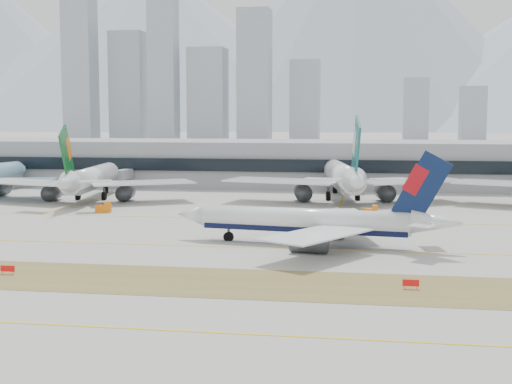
% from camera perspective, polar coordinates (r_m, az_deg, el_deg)
% --- Properties ---
extents(ground, '(3000.00, 3000.00, 0.00)m').
position_cam_1_polar(ground, '(132.80, -3.38, -3.99)').
color(ground, gray).
rests_on(ground, ground).
extents(apron_markings, '(360.00, 122.22, 0.06)m').
position_cam_1_polar(apron_markings, '(82.25, -11.62, -10.34)').
color(apron_markings, brown).
rests_on(apron_markings, ground).
extents(taxiing_airliner, '(52.46, 45.20, 17.66)m').
position_cam_1_polar(taxiing_airliner, '(128.51, 4.69, -2.41)').
color(taxiing_airliner, white).
rests_on(taxiing_airliner, ground).
extents(widebody_eva, '(60.07, 59.24, 21.59)m').
position_cam_1_polar(widebody_eva, '(202.99, -13.17, 0.96)').
color(widebody_eva, white).
rests_on(widebody_eva, ground).
extents(widebody_cathay, '(66.23, 65.50, 23.90)m').
position_cam_1_polar(widebody_cathay, '(197.99, 7.02, 1.13)').
color(widebody_cathay, white).
rests_on(widebody_cathay, ground).
extents(terminal, '(280.00, 43.10, 15.00)m').
position_cam_1_polar(terminal, '(244.68, 2.41, 2.36)').
color(terminal, gray).
rests_on(terminal, ground).
extents(hold_sign_left, '(2.20, 0.15, 1.35)m').
position_cam_1_polar(hold_sign_left, '(111.24, -19.26, -5.81)').
color(hold_sign_left, red).
rests_on(hold_sign_left, ground).
extents(hold_sign_right, '(2.20, 0.15, 1.35)m').
position_cam_1_polar(hold_sign_right, '(98.40, 12.28, -7.13)').
color(hold_sign_right, red).
rests_on(hold_sign_right, ground).
extents(gse_b, '(3.55, 2.00, 2.60)m').
position_cam_1_polar(gse_b, '(176.95, -12.07, -1.26)').
color(gse_b, orange).
rests_on(gse_b, ground).
extents(gse_c, '(3.55, 2.00, 2.60)m').
position_cam_1_polar(gse_c, '(168.56, 9.14, -1.56)').
color(gse_c, orange).
rests_on(gse_c, ground).
extents(city_skyline, '(342.00, 49.80, 140.00)m').
position_cam_1_polar(city_skyline, '(597.21, -4.07, 8.55)').
color(city_skyline, '#949CA8').
rests_on(city_skyline, ground).
extents(mountain_ridge, '(2830.00, 1120.00, 470.00)m').
position_cam_1_polar(mountain_ridge, '(1540.07, 9.38, 11.83)').
color(mountain_ridge, '#9EA8B7').
rests_on(mountain_ridge, ground).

